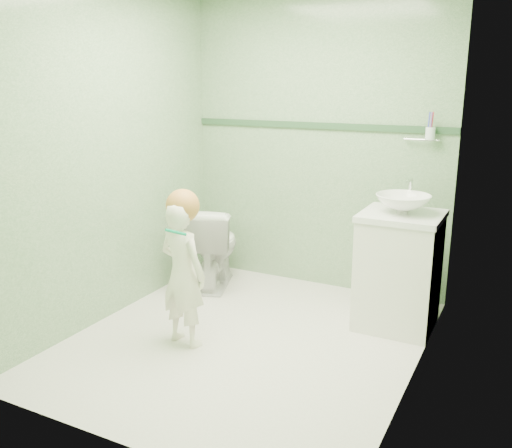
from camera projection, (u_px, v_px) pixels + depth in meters
The scene contains 12 objects.
ground at pixel (246, 340), 3.76m from camera, with size 2.50×2.50×0.00m, color beige.
room_shell at pixel (245, 164), 3.46m from camera, with size 2.50×2.54×2.40m.
trim_stripe at pixel (317, 125), 4.49m from camera, with size 2.20×0.02×0.05m, color #2D5031.
vanity at pixel (398, 273), 3.89m from camera, with size 0.52×0.50×0.80m, color white.
counter at pixel (402, 216), 3.79m from camera, with size 0.54×0.52×0.04m, color white.
basin at pixel (403, 204), 3.77m from camera, with size 0.37×0.37×0.13m, color white.
faucet at pixel (410, 188), 3.91m from camera, with size 0.03×0.13×0.18m.
cup_holder at pixel (429, 133), 4.05m from camera, with size 0.26×0.07×0.21m.
toilet at pixel (213, 246), 4.69m from camera, with size 0.39×0.68×0.70m, color white.
toddler at pixel (183, 274), 3.61m from camera, with size 0.35×0.23×0.97m, color white.
hair_cap at pixel (183, 206), 3.52m from camera, with size 0.22×0.22×0.22m, color #BA7A36.
teal_toothbrush at pixel (176, 231), 3.39m from camera, with size 0.11×0.14×0.08m.
Camera 1 is at (1.63, -3.03, 1.72)m, focal length 39.01 mm.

